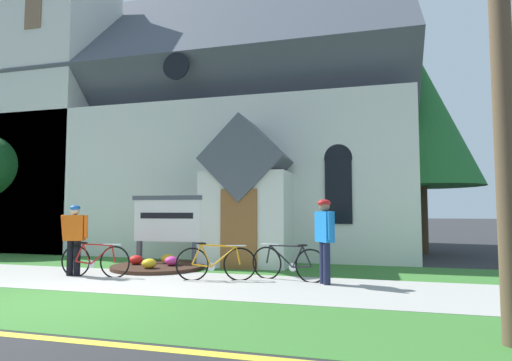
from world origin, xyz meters
The scene contains 12 objects.
ground centered at (0.00, 4.00, 0.00)m, with size 140.00×140.00×0.00m, color #2B2B2D.
sidewalk_slab centered at (-0.89, 2.16, 0.01)m, with size 32.00×2.80×0.01m, color #A8A59E.
church_lawn centered at (-0.89, 4.79, 0.00)m, with size 24.00×2.45×0.01m, color #38722D.
church_building centered at (-1.38, 10.31, 4.75)m, with size 15.19×11.04×12.89m.
church_sign centered at (-0.33, 4.40, 1.26)m, with size 2.07×0.22×1.95m.
flower_bed centered at (-0.33, 3.93, 0.08)m, with size 2.42×2.42×0.34m.
bicycle_red centered at (1.77, 2.63, 0.38)m, with size 1.74×0.50×0.85m.
bicycle_black centered at (-1.10, 2.36, 0.38)m, with size 1.72×0.20×0.82m.
bicycle_blue centered at (3.33, 3.02, 0.38)m, with size 1.76×0.47×0.83m.
cyclist_in_green_jersey centered at (4.14, 2.76, 1.05)m, with size 0.45×0.66×1.77m.
cyclist_in_yellow_jersey centered at (-1.69, 2.37, 0.97)m, with size 0.66×0.31×1.67m.
roadside_conifer centered at (6.93, 9.65, 4.76)m, with size 4.17×4.17×7.18m.
Camera 1 is at (4.98, -6.01, 1.55)m, focal length 28.91 mm.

